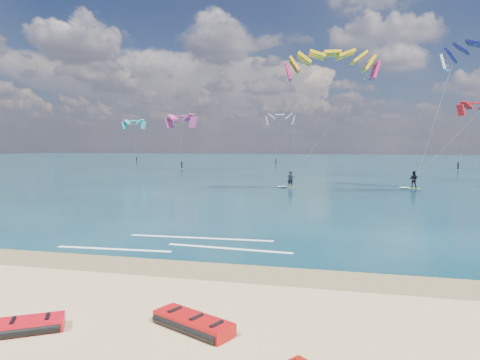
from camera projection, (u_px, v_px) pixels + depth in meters
The scene contains 9 objects.
ground at pixel (271, 183), 52.90m from camera, with size 320.00×320.00×0.00m, color tan.
wet_sand_strip at pixel (124, 264), 17.01m from camera, with size 320.00×2.40×0.01m, color brown.
sea at pixel (309, 162), 114.97m from camera, with size 320.00×200.00×0.04m, color #092932.
packed_kite_left at pixel (7, 334), 10.74m from camera, with size 2.86×1.03×0.37m, color red, non-canonical shape.
packed_kite_mid at pixel (193, 329), 11.03m from camera, with size 2.48×1.08×0.39m, color #B80C0D, non-canonical shape.
kitesurfer_main at pixel (310, 118), 42.83m from camera, with size 11.76×9.27×14.71m.
kitesurfer_far at pixel (453, 107), 43.35m from camera, with size 13.28×6.23×16.39m.
shoreline_foam at pixel (185, 244), 20.26m from camera, with size 10.74×3.62×0.01m.
distant_kites at pixel (259, 141), 90.94m from camera, with size 82.88×32.38×12.03m.
Camera 1 is at (8.33, -12.17, 4.75)m, focal length 32.00 mm.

